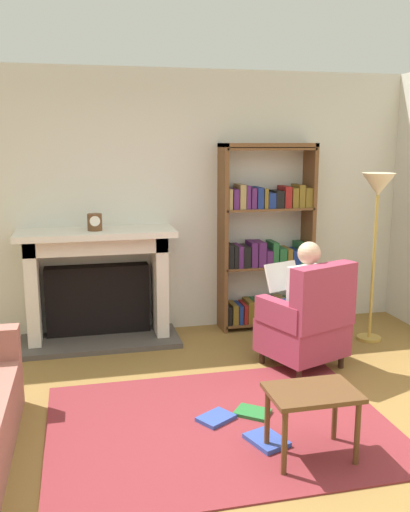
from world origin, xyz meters
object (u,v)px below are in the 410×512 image
floor_lamp (377,200)px  mantel_clock (95,222)px  bookshelf (266,243)px  armchair_reading (308,322)px  seated_reader (299,298)px  side_table (312,401)px  fireplace (98,282)px

floor_lamp → mantel_clock: bearing=169.1°
mantel_clock → bookshelf: bearing=4.4°
armchair_reading → bookshelf: bearing=-111.9°
mantel_clock → seated_reader: size_ratio=0.14×
mantel_clock → seated_reader: 2.06m
floor_lamp → armchair_reading: bearing=-149.6°
seated_reader → side_table: bearing=49.6°
bookshelf → side_table: bearing=-102.6°
armchair_reading → floor_lamp: bearing=-170.7°
bookshelf → seated_reader: bearing=-93.1°
armchair_reading → seated_reader: size_ratio=0.85×
mantel_clock → side_table: (1.21, -2.41, -0.84)m
mantel_clock → side_table: size_ratio=0.29×
seated_reader → side_table: seated_reader is taller
fireplace → seated_reader: bearing=-31.3°
side_table → fireplace: bearing=115.6°
seated_reader → armchair_reading: bearing=90.0°
fireplace → bookshelf: size_ratio=0.79×
fireplace → bookshelf: bookshelf is taller
mantel_clock → armchair_reading: 2.21m
mantel_clock → seated_reader: (1.73, -0.94, -0.60)m
mantel_clock → armchair_reading: mantel_clock is taller
bookshelf → floor_lamp: size_ratio=1.17×
fireplace → seated_reader: 2.01m
bookshelf → side_table: size_ratio=3.51×
fireplace → bookshelf: 1.81m
seated_reader → floor_lamp: bearing=-177.1°
bookshelf → fireplace: bearing=-178.9°
bookshelf → floor_lamp: bearing=-35.9°
seated_reader → side_table: (-0.51, -1.47, -0.23)m
fireplace → armchair_reading: bearing=-33.3°
mantel_clock → bookshelf: 1.81m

